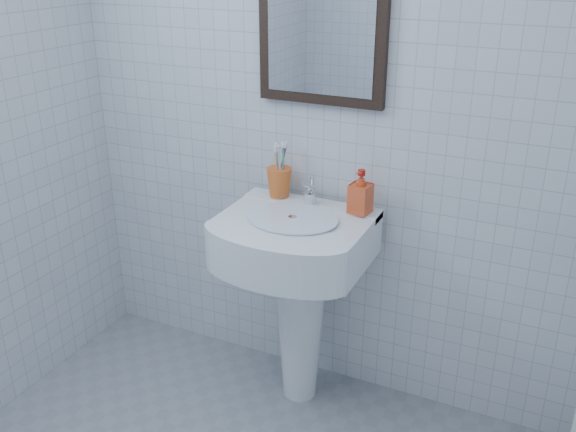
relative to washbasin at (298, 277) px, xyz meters
The scene contains 6 objects.
wall_back 0.70m from the washbasin, 87.67° to the left, with size 2.20×0.02×2.50m, color silver.
washbasin is the anchor object (origin of this frame).
faucet 0.34m from the washbasin, 90.00° to the left, with size 0.05×0.10×0.12m.
toothbrush_cup 0.39m from the washbasin, 138.41° to the left, with size 0.10×0.10×0.12m, color orange, non-canonical shape.
soap_dispenser 0.43m from the washbasin, 28.10° to the left, with size 0.08×0.08×0.17m, color red.
wall_mirror 0.99m from the washbasin, 90.00° to the left, with size 0.50×0.04×0.62m.
Camera 1 is at (0.91, -1.06, 1.82)m, focal length 40.00 mm.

